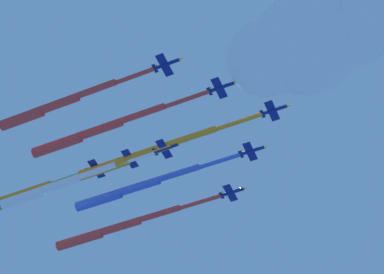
% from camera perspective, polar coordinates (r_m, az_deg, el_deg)
% --- Properties ---
extents(jet_lead, '(75.19, 12.37, 3.72)m').
position_cam_1_polar(jet_lead, '(262.47, -3.43, -1.20)').
color(jet_lead, navy).
extents(jet_port_inner, '(71.24, 11.44, 3.72)m').
position_cam_1_polar(jet_port_inner, '(274.34, -4.10, -3.68)').
color(jet_port_inner, navy).
extents(jet_starboard_inner, '(72.84, 12.17, 3.73)m').
position_cam_1_polar(jet_starboard_inner, '(259.55, -6.93, 0.44)').
color(jet_starboard_inner, navy).
extents(jet_port_mid, '(73.95, 11.78, 3.74)m').
position_cam_1_polar(jet_port_mid, '(286.92, -5.50, -6.55)').
color(jet_port_mid, navy).
extents(jet_starboard_mid, '(64.70, 11.80, 3.68)m').
position_cam_1_polar(jet_starboard_mid, '(256.28, -9.74, 2.30)').
color(jet_starboard_mid, navy).
extents(jet_port_outer, '(68.11, 12.15, 3.71)m').
position_cam_1_polar(jet_port_outer, '(273.52, -9.71, -3.47)').
color(jet_port_outer, navy).
extents(jet_starboard_outer, '(74.60, 13.38, 3.70)m').
position_cam_1_polar(jet_starboard_outer, '(281.68, -12.63, -4.38)').
color(jet_starboard_outer, navy).
extents(cloud_puff, '(53.14, 38.43, 33.52)m').
position_cam_1_polar(cloud_puff, '(249.20, 8.33, 7.05)').
color(cloud_puff, white).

